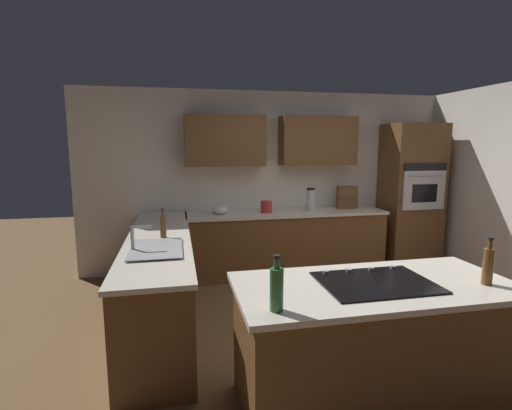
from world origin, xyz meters
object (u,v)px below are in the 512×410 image
Objects in this scene: second_bottle at (488,265)px; wall_oven at (411,196)px; kettle at (266,207)px; sink_unit at (155,248)px; oil_bottle at (277,288)px; blender at (311,201)px; dish_soap_bottle at (163,226)px; cooktop at (375,282)px; mixing_bowl at (220,210)px; spice_rack at (347,197)px.

wall_oven is at bearing -115.21° from second_bottle.
sink_unit is at bearing 49.71° from kettle.
kettle is 3.21m from oil_bottle.
sink_unit is 2.13× the size of blender.
wall_oven reaches higher than kettle.
blender and second_bottle have the same top height.
kettle is 0.55× the size of dish_soap_bottle.
oil_bottle is (0.78, 0.29, 0.13)m from cooktop.
cooktop is 2.20m from dish_soap_bottle.
mixing_bowl is at bearing -114.80° from sink_unit.
blender reaches higher than dish_soap_bottle.
spice_rack reaches higher than blender.
sink_unit reaches higher than kettle.
wall_oven is at bearing -179.90° from mixing_bowl.
second_bottle is (1.43, 3.03, -0.04)m from wall_oven.
mixing_bowl is 0.68× the size of spice_rack.
sink_unit is 3.22m from spice_rack.
cooktop is 0.76m from second_bottle.
second_bottle is (-2.19, 1.82, 0.01)m from dish_soap_bottle.
wall_oven reaches higher than sink_unit.
sink_unit is 4.24× the size of kettle.
sink_unit is 1.63m from oil_bottle.
sink_unit is at bearing 33.52° from spice_rack.
dish_soap_bottle is 0.92× the size of second_bottle.
wall_oven is 6.52× the size of second_bottle.
mixing_bowl is (2.90, 0.01, -0.11)m from wall_oven.
blender is at bearing 0.19° from wall_oven.
spice_rack is (-0.60, -0.09, 0.03)m from blender.
second_bottle is at bearing 115.98° from mixing_bowl.
oil_bottle is at bearing 46.95° from wall_oven.
cooktop is 4.60× the size of kettle.
wall_oven is 7.09× the size of dish_soap_bottle.
spice_rack is at bearing -175.92° from kettle.
kettle is (-1.43, -1.69, 0.06)m from sink_unit.
wall_oven is 6.53× the size of oil_bottle.
second_bottle reaches higher than cooktop.
mixing_bowl is at bearing 0.00° from kettle.
wall_oven reaches higher than spice_rack.
spice_rack is 1.26m from kettle.
blender is (-0.55, -2.85, 0.13)m from cooktop.
cooktop is at bearing 52.94° from wall_oven.
oil_bottle is (0.03, 3.13, 0.07)m from mixing_bowl.
wall_oven is at bearing -155.32° from sink_unit.
spice_rack is 1.01× the size of second_bottle.
cooktop is 2.94m from mixing_bowl.
blender is at bearing -113.04° from oil_bottle.
blender is at bearing 8.46° from spice_rack.
dish_soap_bottle is 2.85m from second_bottle.
oil_bottle is at bearing 109.63° from dish_soap_bottle.
sink_unit is at bearing -62.74° from oil_bottle.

